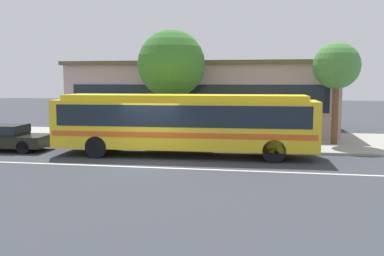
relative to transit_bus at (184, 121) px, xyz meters
The scene contains 12 objects.
ground_plane 2.91m from the transit_bus, 121.51° to the right, with size 120.00×120.00×0.00m, color #33373D.
sidewalk_slab 5.72m from the transit_bus, 103.22° to the left, with size 60.00×8.00×0.12m, color #99988C.
lane_stripe_center 3.52m from the transit_bus, 113.79° to the right, with size 56.00×0.16×0.01m, color silver.
transit_bus is the anchor object (origin of this frame).
sedan_behind_bus 9.33m from the transit_bus, behind, with size 4.69×2.06×1.29m.
pedestrian_waiting_near_sign 3.63m from the transit_bus, 35.83° to the left, with size 0.43×0.43×1.67m.
pedestrian_walking_along_curb 5.53m from the transit_bus, 148.80° to the left, with size 0.36×0.36×1.71m.
pedestrian_standing_by_tree 5.67m from the transit_bus, 35.98° to the left, with size 0.48×0.48×1.75m.
bus_stop_sign 4.75m from the transit_bus, 22.64° to the left, with size 0.10×0.44×2.46m.
street_tree_near_stop 5.15m from the transit_bus, 110.32° to the left, with size 3.73×3.73×6.12m.
street_tree_mid_block 8.84m from the transit_bus, 30.97° to the left, with size 2.44×2.44×5.35m.
station_building 10.41m from the transit_bus, 92.82° to the left, with size 17.14×9.16×4.66m.
Camera 1 is at (5.05, -17.31, 3.49)m, focal length 40.43 mm.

